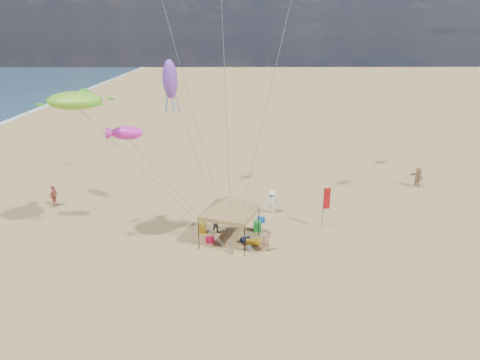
{
  "coord_description": "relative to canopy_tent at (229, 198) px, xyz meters",
  "views": [
    {
      "loc": [
        -0.3,
        -21.91,
        13.0
      ],
      "look_at": [
        0.0,
        3.0,
        4.0
      ],
      "focal_mm": 30.99,
      "sensor_mm": 36.0,
      "label": 1
    }
  ],
  "objects": [
    {
      "name": "person_near_a",
      "position": [
        2.24,
        -1.25,
        -2.28
      ],
      "size": [
        0.74,
        0.67,
        1.7
      ],
      "primitive_type": "imported",
      "rotation": [
        0.0,
        0.0,
        3.69
      ],
      "color": "tan",
      "rests_on": "ground"
    },
    {
      "name": "ground",
      "position": [
        0.68,
        -2.16,
        -3.13
      ],
      "size": [
        280.0,
        280.0,
        0.0
      ],
      "primitive_type": "plane",
      "color": "tan",
      "rests_on": "ground"
    },
    {
      "name": "cooler_blue",
      "position": [
        2.21,
        2.93,
        -2.94
      ],
      "size": [
        0.54,
        0.38,
        0.38
      ],
      "primitive_type": "cube",
      "color": "#1347A0",
      "rests_on": "ground"
    },
    {
      "name": "chair_green",
      "position": [
        1.87,
        1.59,
        -2.78
      ],
      "size": [
        0.5,
        0.5,
        0.7
      ],
      "primitive_type": "cube",
      "color": "#1B942D",
      "rests_on": "ground"
    },
    {
      "name": "squid_kite",
      "position": [
        -3.9,
        3.82,
        6.87
      ],
      "size": [
        1.26,
        1.26,
        2.56
      ],
      "primitive_type": "ellipsoid",
      "rotation": [
        0.0,
        0.0,
        0.35
      ],
      "color": "#8742D9",
      "rests_on": "ground"
    },
    {
      "name": "bag_orange",
      "position": [
        -1.35,
        3.19,
        -2.95
      ],
      "size": [
        0.54,
        0.69,
        0.36
      ],
      "primitive_type": "cylinder",
      "rotation": [
        0.0,
        1.57,
        1.22
      ],
      "color": "orange",
      "rests_on": "ground"
    },
    {
      "name": "chair_yellow",
      "position": [
        -1.89,
        1.37,
        -2.78
      ],
      "size": [
        0.5,
        0.5,
        0.7
      ],
      "primitive_type": "cube",
      "color": "gold",
      "rests_on": "ground"
    },
    {
      "name": "feather_flag",
      "position": [
        6.58,
        1.98,
        -1.1
      ],
      "size": [
        0.46,
        0.06,
        3.03
      ],
      "color": "black",
      "rests_on": "ground"
    },
    {
      "name": "canopy_tent",
      "position": [
        0.0,
        0.0,
        0.0
      ],
      "size": [
        5.74,
        5.74,
        3.76
      ],
      "color": "black",
      "rests_on": "ground"
    },
    {
      "name": "beach_cart",
      "position": [
        1.52,
        -0.39,
        -2.93
      ],
      "size": [
        0.9,
        0.5,
        0.24
      ],
      "primitive_type": "cube",
      "color": "gold",
      "rests_on": "ground"
    },
    {
      "name": "crate_grey",
      "position": [
        1.22,
        -1.06,
        -2.99
      ],
      "size": [
        0.34,
        0.3,
        0.28
      ],
      "primitive_type": "cube",
      "color": "slate",
      "rests_on": "ground"
    },
    {
      "name": "fish_kite",
      "position": [
        -6.31,
        1.05,
        3.92
      ],
      "size": [
        1.94,
        0.99,
        0.85
      ],
      "primitive_type": "ellipsoid",
      "rotation": [
        0.0,
        0.0,
        0.02
      ],
      "color": "#EC25CE",
      "rests_on": "ground"
    },
    {
      "name": "person_near_b",
      "position": [
        -0.87,
        1.23,
        -2.35
      ],
      "size": [
        0.94,
        0.87,
        1.56
      ],
      "primitive_type": "imported",
      "rotation": [
        0.0,
        0.0,
        0.47
      ],
      "color": "#39424E",
      "rests_on": "ground"
    },
    {
      "name": "turtle_kite",
      "position": [
        -8.91,
        0.15,
        6.06
      ],
      "size": [
        3.83,
        3.48,
        1.04
      ],
      "primitive_type": "ellipsoid",
      "rotation": [
        0.0,
        0.0,
        -0.38
      ],
      "color": "#84DD2B",
      "rests_on": "ground"
    },
    {
      "name": "person_far_a",
      "position": [
        -13.85,
        6.15,
        -2.3
      ],
      "size": [
        0.61,
        1.04,
        1.66
      ],
      "primitive_type": "imported",
      "rotation": [
        0.0,
        0.0,
        1.34
      ],
      "color": "#B45145",
      "rests_on": "ground"
    },
    {
      "name": "person_far_c",
      "position": [
        16.42,
        10.05,
        -2.25
      ],
      "size": [
        0.97,
        1.71,
        1.75
      ],
      "primitive_type": "imported",
      "rotation": [
        0.0,
        0.0,
        5.01
      ],
      "color": "tan",
      "rests_on": "ground"
    },
    {
      "name": "cooler_red",
      "position": [
        -1.3,
        -0.05,
        -2.94
      ],
      "size": [
        0.54,
        0.38,
        0.38
      ],
      "primitive_type": "cube",
      "color": "#D51146",
      "rests_on": "ground"
    },
    {
      "name": "person_near_c",
      "position": [
        3.09,
        4.61,
        -2.22
      ],
      "size": [
        1.21,
        0.76,
        1.81
      ],
      "primitive_type": "imported",
      "rotation": [
        0.0,
        0.0,
        3.22
      ],
      "color": "white",
      "rests_on": "ground"
    },
    {
      "name": "bag_navy",
      "position": [
        1.01,
        -0.01,
        -2.95
      ],
      "size": [
        0.69,
        0.54,
        0.36
      ],
      "primitive_type": "cylinder",
      "rotation": [
        0.0,
        1.57,
        0.35
      ],
      "color": "#0D143D",
      "rests_on": "ground"
    }
  ]
}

